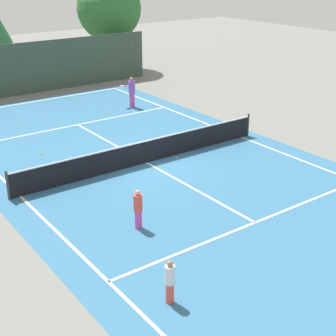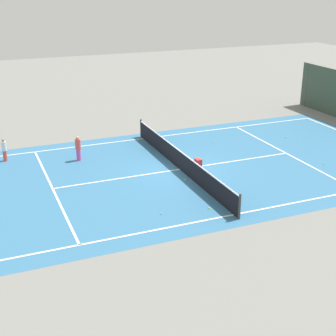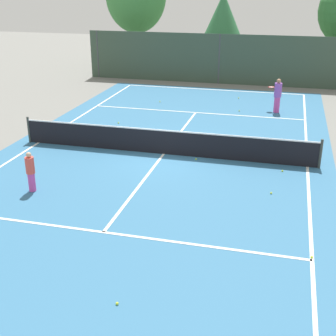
{
  "view_description": "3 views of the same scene",
  "coord_description": "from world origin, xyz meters",
  "px_view_note": "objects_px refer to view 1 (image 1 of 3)",
  "views": [
    {
      "loc": [
        -10.76,
        -16.36,
        8.03
      ],
      "look_at": [
        -1.21,
        -3.22,
        1.16
      ],
      "focal_mm": 53.57,
      "sensor_mm": 36.0,
      "label": 1
    },
    {
      "loc": [
        21.1,
        -9.34,
        9.06
      ],
      "look_at": [
        1.02,
        -1.08,
        0.61
      ],
      "focal_mm": 52.42,
      "sensor_mm": 36.0,
      "label": 2
    },
    {
      "loc": [
        4.52,
        -16.78,
        6.43
      ],
      "look_at": [
        0.99,
        -3.16,
        0.74
      ],
      "focal_mm": 49.93,
      "sensor_mm": 36.0,
      "label": 3
    }
  ],
  "objects_px": {
    "tennis_ball_0": "(21,125)",
    "tennis_ball_9": "(106,113)",
    "player_1": "(138,209)",
    "tennis_ball_3": "(266,159)",
    "tennis_ball_8": "(177,157)",
    "tennis_ball_12": "(77,103)",
    "tennis_ball_6": "(238,145)",
    "tennis_ball_2": "(139,159)",
    "tennis_ball_11": "(41,154)",
    "tennis_ball_1": "(126,160)",
    "player_0": "(132,92)",
    "ball_crate": "(130,152)",
    "player_2": "(170,281)",
    "tennis_ball_5": "(179,146)"
  },
  "relations": [
    {
      "from": "tennis_ball_0",
      "to": "tennis_ball_9",
      "type": "bearing_deg",
      "value": -10.43
    },
    {
      "from": "player_1",
      "to": "tennis_ball_3",
      "type": "xyz_separation_m",
      "value": [
        7.58,
        1.71,
        -0.65
      ]
    },
    {
      "from": "tennis_ball_8",
      "to": "tennis_ball_12",
      "type": "xyz_separation_m",
      "value": [
        0.44,
        10.41,
        0.0
      ]
    },
    {
      "from": "player_1",
      "to": "tennis_ball_0",
      "type": "distance_m",
      "value": 12.55
    },
    {
      "from": "tennis_ball_0",
      "to": "tennis_ball_6",
      "type": "xyz_separation_m",
      "value": [
        7.01,
        -8.78,
        0.0
      ]
    },
    {
      "from": "tennis_ball_2",
      "to": "tennis_ball_8",
      "type": "distance_m",
      "value": 1.63
    },
    {
      "from": "tennis_ball_8",
      "to": "tennis_ball_11",
      "type": "bearing_deg",
      "value": 139.87
    },
    {
      "from": "tennis_ball_0",
      "to": "tennis_ball_6",
      "type": "height_order",
      "value": "same"
    },
    {
      "from": "tennis_ball_6",
      "to": "tennis_ball_1",
      "type": "bearing_deg",
      "value": 165.25
    },
    {
      "from": "player_0",
      "to": "tennis_ball_0",
      "type": "xyz_separation_m",
      "value": [
        -6.44,
        0.53,
        -0.87
      ]
    },
    {
      "from": "player_1",
      "to": "tennis_ball_3",
      "type": "bearing_deg",
      "value": 12.7
    },
    {
      "from": "player_0",
      "to": "ball_crate",
      "type": "distance_m",
      "value": 7.73
    },
    {
      "from": "tennis_ball_1",
      "to": "tennis_ball_2",
      "type": "xyz_separation_m",
      "value": [
        0.57,
        -0.16,
        0.0
      ]
    },
    {
      "from": "tennis_ball_9",
      "to": "tennis_ball_1",
      "type": "bearing_deg",
      "value": -112.95
    },
    {
      "from": "tennis_ball_9",
      "to": "tennis_ball_3",
      "type": "bearing_deg",
      "value": -77.79
    },
    {
      "from": "tennis_ball_9",
      "to": "player_2",
      "type": "bearing_deg",
      "value": -114.08
    },
    {
      "from": "tennis_ball_0",
      "to": "tennis_ball_8",
      "type": "bearing_deg",
      "value": -65.88
    },
    {
      "from": "player_1",
      "to": "ball_crate",
      "type": "relative_size",
      "value": 3.15
    },
    {
      "from": "tennis_ball_3",
      "to": "tennis_ball_12",
      "type": "relative_size",
      "value": 1.0
    },
    {
      "from": "tennis_ball_11",
      "to": "tennis_ball_3",
      "type": "bearing_deg",
      "value": -39.75
    },
    {
      "from": "tennis_ball_5",
      "to": "tennis_ball_8",
      "type": "bearing_deg",
      "value": -130.89
    },
    {
      "from": "tennis_ball_0",
      "to": "tennis_ball_1",
      "type": "distance_m",
      "value": 7.62
    },
    {
      "from": "player_0",
      "to": "tennis_ball_6",
      "type": "relative_size",
      "value": 26.5
    },
    {
      "from": "player_0",
      "to": "player_2",
      "type": "bearing_deg",
      "value": -119.19
    },
    {
      "from": "tennis_ball_2",
      "to": "tennis_ball_3",
      "type": "height_order",
      "value": "same"
    },
    {
      "from": "tennis_ball_8",
      "to": "tennis_ball_11",
      "type": "relative_size",
      "value": 1.0
    },
    {
      "from": "tennis_ball_1",
      "to": "tennis_ball_2",
      "type": "bearing_deg",
      "value": -15.93
    },
    {
      "from": "player_0",
      "to": "tennis_ball_0",
      "type": "bearing_deg",
      "value": 175.31
    },
    {
      "from": "tennis_ball_1",
      "to": "tennis_ball_8",
      "type": "xyz_separation_m",
      "value": [
        1.98,
        -0.99,
        0.0
      ]
    },
    {
      "from": "player_1",
      "to": "tennis_ball_8",
      "type": "distance_m",
      "value": 6.23
    },
    {
      "from": "tennis_ball_0",
      "to": "tennis_ball_3",
      "type": "xyz_separation_m",
      "value": [
        6.71,
        -10.8,
        0.0
      ]
    },
    {
      "from": "player_1",
      "to": "tennis_ball_8",
      "type": "relative_size",
      "value": 20.36
    },
    {
      "from": "player_2",
      "to": "tennis_ball_0",
      "type": "relative_size",
      "value": 18.54
    },
    {
      "from": "player_1",
      "to": "player_2",
      "type": "bearing_deg",
      "value": -111.2
    },
    {
      "from": "tennis_ball_1",
      "to": "tennis_ball_12",
      "type": "bearing_deg",
      "value": 75.59
    },
    {
      "from": "player_2",
      "to": "tennis_ball_12",
      "type": "relative_size",
      "value": 18.54
    },
    {
      "from": "tennis_ball_0",
      "to": "player_1",
      "type": "bearing_deg",
      "value": -93.99
    },
    {
      "from": "tennis_ball_1",
      "to": "tennis_ball_9",
      "type": "bearing_deg",
      "value": 67.05
    },
    {
      "from": "player_2",
      "to": "ball_crate",
      "type": "relative_size",
      "value": 2.87
    },
    {
      "from": "tennis_ball_0",
      "to": "tennis_ball_5",
      "type": "distance_m",
      "value": 8.69
    },
    {
      "from": "tennis_ball_2",
      "to": "tennis_ball_6",
      "type": "bearing_deg",
      "value": -14.61
    },
    {
      "from": "tennis_ball_2",
      "to": "tennis_ball_9",
      "type": "bearing_deg",
      "value": 71.82
    },
    {
      "from": "player_0",
      "to": "ball_crate",
      "type": "xyz_separation_m",
      "value": [
        -4.19,
        -6.46,
        -0.72
      ]
    },
    {
      "from": "player_1",
      "to": "player_2",
      "type": "xyz_separation_m",
      "value": [
        -1.4,
        -3.61,
        -0.06
      ]
    },
    {
      "from": "tennis_ball_11",
      "to": "tennis_ball_12",
      "type": "bearing_deg",
      "value": 52.55
    },
    {
      "from": "tennis_ball_12",
      "to": "tennis_ball_2",
      "type": "bearing_deg",
      "value": -100.92
    },
    {
      "from": "tennis_ball_3",
      "to": "ball_crate",
      "type": "bearing_deg",
      "value": 139.51
    },
    {
      "from": "player_2",
      "to": "tennis_ball_11",
      "type": "distance_m",
      "value": 11.69
    },
    {
      "from": "tennis_ball_12",
      "to": "player_1",
      "type": "bearing_deg",
      "value": -109.24
    },
    {
      "from": "tennis_ball_6",
      "to": "tennis_ball_12",
      "type": "distance_m",
      "value": 11.16
    }
  ]
}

